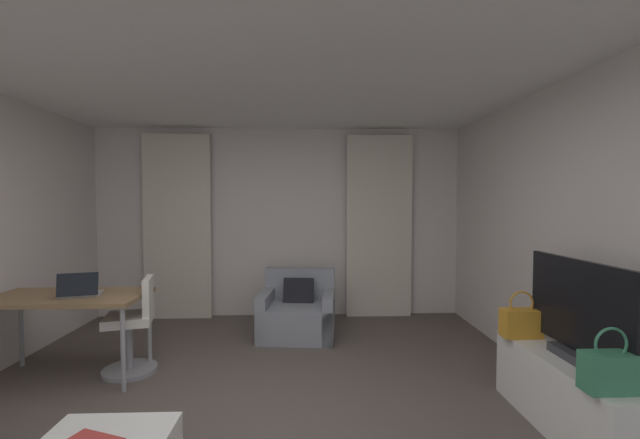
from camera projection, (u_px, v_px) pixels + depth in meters
wall_window at (280, 222)px, 5.60m from camera, size 5.12×0.06×2.60m
wall_right at (631, 244)px, 2.67m from camera, size 0.06×6.12×2.60m
ceiling at (249, 36)px, 2.52m from camera, size 5.12×6.12×0.06m
curtain_left_panel at (177, 227)px, 5.42m from camera, size 0.90×0.06×2.50m
curtain_right_panel at (379, 226)px, 5.52m from camera, size 0.90×0.06×2.50m
armchair at (298, 313)px, 4.76m from camera, size 0.93×0.85×0.76m
desk at (68, 302)px, 3.58m from camera, size 1.32×0.67×0.75m
desk_chair at (134, 330)px, 3.72m from camera, size 0.48×0.48×0.88m
laptop at (80, 291)px, 3.53m from camera, size 0.37×0.32×0.22m
tv_console at (575, 395)px, 2.74m from camera, size 0.48×1.27×0.51m
tv_flatscreen at (578, 312)px, 2.71m from camera, size 0.20×1.02×0.68m
handbag_primary at (521, 322)px, 3.17m from camera, size 0.30×0.14×0.37m
handbag_secondary at (610, 370)px, 2.25m from camera, size 0.30×0.14×0.37m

